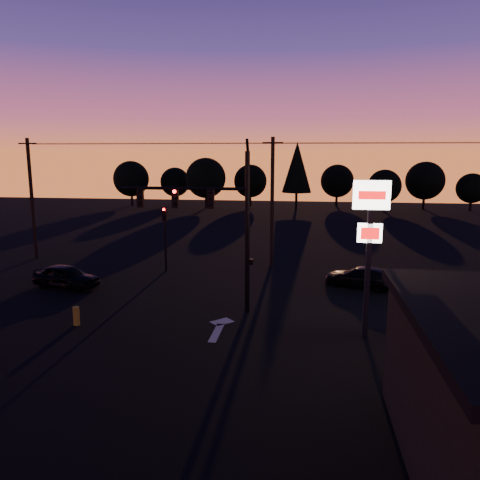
% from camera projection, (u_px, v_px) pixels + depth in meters
% --- Properties ---
extents(ground, '(120.00, 120.00, 0.00)m').
position_uv_depth(ground, '(201.00, 341.00, 19.98)').
color(ground, black).
rests_on(ground, ground).
extents(lane_arrow, '(1.20, 3.10, 0.01)m').
position_uv_depth(lane_arrow, '(219.00, 327.00, 21.53)').
color(lane_arrow, beige).
rests_on(lane_arrow, ground).
extents(traffic_signal_mast, '(6.79, 0.52, 8.58)m').
position_uv_depth(traffic_signal_mast, '(215.00, 214.00, 22.97)').
color(traffic_signal_mast, black).
rests_on(traffic_signal_mast, ground).
extents(secondary_signal, '(0.30, 0.31, 4.35)m').
position_uv_depth(secondary_signal, '(165.00, 230.00, 31.31)').
color(secondary_signal, black).
rests_on(secondary_signal, ground).
extents(pylon_sign, '(1.50, 0.28, 6.80)m').
position_uv_depth(pylon_sign, '(370.00, 226.00, 19.58)').
color(pylon_sign, black).
rests_on(pylon_sign, ground).
extents(utility_pole_0, '(1.40, 0.26, 9.00)m').
position_uv_depth(utility_pole_0, '(32.00, 198.00, 34.94)').
color(utility_pole_0, black).
rests_on(utility_pole_0, ground).
extents(utility_pole_1, '(1.40, 0.26, 9.00)m').
position_uv_depth(utility_pole_1, '(272.00, 201.00, 32.49)').
color(utility_pole_1, black).
rests_on(utility_pole_1, ground).
extents(power_wires, '(36.00, 1.22, 0.07)m').
position_uv_depth(power_wires, '(273.00, 143.00, 31.76)').
color(power_wires, black).
rests_on(power_wires, ground).
extents(bollard, '(0.29, 0.29, 0.88)m').
position_uv_depth(bollard, '(76.00, 316.00, 21.76)').
color(bollard, gold).
rests_on(bollard, ground).
extents(tree_0, '(5.36, 5.36, 6.74)m').
position_uv_depth(tree_0, '(131.00, 179.00, 70.91)').
color(tree_0, black).
rests_on(tree_0, ground).
extents(tree_1, '(4.54, 4.54, 5.71)m').
position_uv_depth(tree_1, '(175.00, 182.00, 73.13)').
color(tree_1, black).
rests_on(tree_1, ground).
extents(tree_2, '(5.77, 5.78, 7.26)m').
position_uv_depth(tree_2, '(206.00, 178.00, 67.27)').
color(tree_2, black).
rests_on(tree_2, ground).
extents(tree_3, '(4.95, 4.95, 6.22)m').
position_uv_depth(tree_3, '(250.00, 181.00, 70.46)').
color(tree_3, black).
rests_on(tree_3, ground).
extents(tree_4, '(4.18, 4.18, 9.50)m').
position_uv_depth(tree_4, '(297.00, 167.00, 66.19)').
color(tree_4, black).
rests_on(tree_4, ground).
extents(tree_5, '(4.95, 4.95, 6.22)m').
position_uv_depth(tree_5, '(337.00, 181.00, 70.64)').
color(tree_5, black).
rests_on(tree_5, ground).
extents(tree_6, '(4.54, 4.54, 5.71)m').
position_uv_depth(tree_6, '(384.00, 186.00, 64.04)').
color(tree_6, black).
rests_on(tree_6, ground).
extents(tree_7, '(5.36, 5.36, 6.74)m').
position_uv_depth(tree_7, '(425.00, 181.00, 66.02)').
color(tree_7, black).
rests_on(tree_7, ground).
extents(tree_8, '(4.12, 4.12, 5.19)m').
position_uv_depth(tree_8, '(472.00, 188.00, 64.41)').
color(tree_8, black).
rests_on(tree_8, ground).
extents(car_left, '(4.31, 2.47, 1.38)m').
position_uv_depth(car_left, '(66.00, 276.00, 27.81)').
color(car_left, black).
rests_on(car_left, ground).
extents(car_right, '(4.59, 3.21, 1.23)m').
position_uv_depth(car_right, '(360.00, 277.00, 27.94)').
color(car_right, black).
rests_on(car_right, ground).
extents(suv_parked, '(2.66, 4.63, 1.22)m').
position_uv_depth(suv_parked, '(453.00, 365.00, 16.38)').
color(suv_parked, black).
rests_on(suv_parked, ground).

